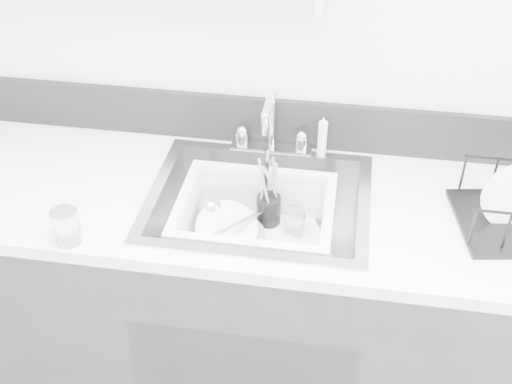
# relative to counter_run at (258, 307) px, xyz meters

# --- Properties ---
(room_shell) EXTENTS (3.50, 3.00, 2.60)m
(room_shell) POSITION_rel_counter_run_xyz_m (0.00, -0.80, 1.22)
(room_shell) COLOR silver
(room_shell) RESTS_ON ground
(counter_run) EXTENTS (3.20, 0.62, 0.92)m
(counter_run) POSITION_rel_counter_run_xyz_m (0.00, 0.00, 0.00)
(counter_run) COLOR #29292C
(counter_run) RESTS_ON ground
(backsplash) EXTENTS (3.20, 0.02, 0.16)m
(backsplash) POSITION_rel_counter_run_xyz_m (0.00, 0.30, 0.54)
(backsplash) COLOR black
(backsplash) RESTS_ON counter_run
(sink) EXTENTS (0.64, 0.52, 0.20)m
(sink) POSITION_rel_counter_run_xyz_m (0.00, 0.00, 0.37)
(sink) COLOR silver
(sink) RESTS_ON counter_run
(faucet) EXTENTS (0.26, 0.18, 0.23)m
(faucet) POSITION_rel_counter_run_xyz_m (0.00, 0.25, 0.52)
(faucet) COLOR silver
(faucet) RESTS_ON counter_run
(side_sprayer) EXTENTS (0.03, 0.03, 0.14)m
(side_sprayer) POSITION_rel_counter_run_xyz_m (0.16, 0.25, 0.53)
(side_sprayer) COLOR white
(side_sprayer) RESTS_ON counter_run
(wash_tub) EXTENTS (0.56, 0.51, 0.18)m
(wash_tub) POSITION_rel_counter_run_xyz_m (-0.01, -0.03, 0.38)
(wash_tub) COLOR white
(wash_tub) RESTS_ON sink
(plate_stack) EXTENTS (0.23, 0.22, 0.09)m
(plate_stack) POSITION_rel_counter_run_xyz_m (-0.08, -0.03, 0.33)
(plate_stack) COLOR white
(plate_stack) RESTS_ON wash_tub
(utensil_cup) EXTENTS (0.08, 0.08, 0.25)m
(utensil_cup) POSITION_rel_counter_run_xyz_m (0.02, 0.08, 0.36)
(utensil_cup) COLOR black
(utensil_cup) RESTS_ON wash_tub
(ladle) EXTENTS (0.32, 0.24, 0.09)m
(ladle) POSITION_rel_counter_run_xyz_m (-0.09, 0.00, 0.35)
(ladle) COLOR silver
(ladle) RESTS_ON wash_tub
(tumbler_in_tub) EXTENTS (0.08, 0.08, 0.09)m
(tumbler_in_tub) POSITION_rel_counter_run_xyz_m (0.10, 0.04, 0.35)
(tumbler_in_tub) COLOR white
(tumbler_in_tub) RESTS_ON wash_tub
(tumbler_counter) EXTENTS (0.08, 0.08, 0.10)m
(tumbler_counter) POSITION_rel_counter_run_xyz_m (-0.47, -0.26, 0.51)
(tumbler_counter) COLOR white
(tumbler_counter) RESTS_ON counter_run
(bowl_small) EXTENTS (0.13, 0.13, 0.03)m
(bowl_small) POSITION_rel_counter_run_xyz_m (0.08, -0.07, 0.32)
(bowl_small) COLOR white
(bowl_small) RESTS_ON wash_tub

